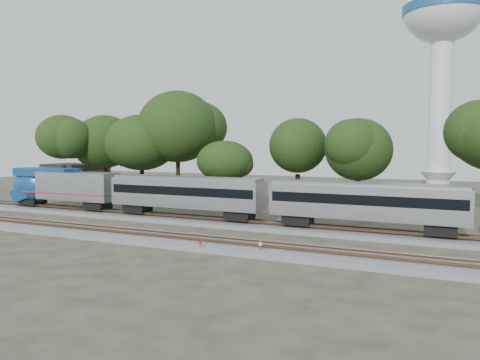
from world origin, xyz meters
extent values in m
plane|color=#383328|center=(0.00, 0.00, 0.00)|extent=(160.00, 160.00, 0.00)
cube|color=slate|center=(0.00, 6.00, 0.20)|extent=(160.00, 5.00, 0.40)
cube|color=brown|center=(0.00, 5.28, 0.66)|extent=(160.00, 0.08, 0.15)
cube|color=brown|center=(0.00, 6.72, 0.66)|extent=(160.00, 0.08, 0.15)
cube|color=slate|center=(0.00, -4.00, 0.20)|extent=(160.00, 5.00, 0.40)
cube|color=brown|center=(0.00, -4.72, 0.66)|extent=(160.00, 0.08, 0.15)
cube|color=brown|center=(0.00, -3.28, 0.66)|extent=(160.00, 0.08, 0.15)
cube|color=silver|center=(-17.05, 6.00, 3.39)|extent=(11.06, 3.13, 3.44)
ellipsoid|color=navy|center=(-24.98, 6.00, 3.13)|extent=(5.64, 3.26, 4.80)
cube|color=navy|center=(-22.16, 6.00, 5.01)|extent=(8.87, 3.07, 1.04)
cube|color=black|center=(-24.46, 6.00, 4.17)|extent=(0.47, 2.40, 1.37)
cube|color=#B21B39|center=(-18.30, 6.00, 2.50)|extent=(13.57, 3.17, 0.19)
cube|color=black|center=(-24.82, 6.00, 1.20)|extent=(2.71, 2.30, 0.94)
cube|color=black|center=(-13.87, 6.00, 1.20)|extent=(2.71, 2.30, 0.94)
cube|color=silver|center=(-1.32, 6.00, 3.23)|extent=(18.16, 3.13, 3.13)
cube|color=black|center=(-1.32, 6.00, 3.55)|extent=(17.53, 3.18, 0.94)
cube|color=gray|center=(-1.32, 6.00, 4.85)|extent=(17.74, 2.50, 0.37)
cube|color=black|center=(-7.90, 6.00, 1.20)|extent=(2.71, 2.30, 0.94)
cube|color=black|center=(5.25, 6.00, 1.20)|extent=(2.71, 2.30, 0.94)
cube|color=silver|center=(18.26, 6.00, 3.23)|extent=(18.16, 3.13, 3.13)
cube|color=black|center=(18.26, 6.00, 3.55)|extent=(17.53, 3.18, 0.94)
cube|color=gray|center=(18.26, 6.00, 4.85)|extent=(17.74, 2.50, 0.37)
cube|color=black|center=(11.69, 6.00, 1.20)|extent=(2.71, 2.30, 0.94)
cube|color=black|center=(24.84, 6.00, 1.20)|extent=(2.71, 2.30, 0.94)
cylinder|color=#512D19|center=(7.38, -6.25, 0.41)|extent=(0.05, 0.05, 0.81)
cylinder|color=red|center=(7.38, -6.25, 0.77)|extent=(0.29, 0.03, 0.29)
cylinder|color=#512D19|center=(12.18, -5.29, 0.49)|extent=(0.06, 0.06, 0.97)
cylinder|color=silver|center=(12.18, -5.29, 0.92)|extent=(0.33, 0.15, 0.34)
cube|color=#512D19|center=(7.44, -5.44, 0.15)|extent=(0.53, 0.35, 0.30)
cylinder|color=silver|center=(23.35, 50.02, 13.24)|extent=(3.78, 3.78, 26.47)
cone|color=silver|center=(23.35, 50.02, 1.89)|extent=(6.05, 6.05, 3.78)
ellipsoid|color=silver|center=(23.35, 50.02, 31.43)|extent=(13.24, 13.24, 11.25)
cylinder|color=navy|center=(23.35, 50.02, 31.43)|extent=(13.39, 13.39, 1.51)
cube|color=brown|center=(-37.55, 27.21, 2.02)|extent=(10.65, 7.89, 4.04)
cube|color=black|center=(-37.55, 27.21, 4.49)|extent=(10.87, 8.10, 0.91)
cylinder|color=black|center=(-31.11, 17.75, 2.61)|extent=(0.70, 0.70, 5.23)
ellipsoid|color=black|center=(-31.11, 17.75, 9.71)|extent=(9.86, 9.86, 8.38)
cylinder|color=black|center=(-26.80, 22.71, 2.42)|extent=(0.70, 0.70, 4.84)
ellipsoid|color=black|center=(-26.80, 22.71, 9.00)|extent=(9.13, 9.13, 7.76)
cylinder|color=black|center=(-15.84, 17.74, 2.37)|extent=(0.70, 0.70, 4.74)
ellipsoid|color=black|center=(-15.84, 17.74, 8.81)|extent=(8.95, 8.95, 7.60)
cylinder|color=black|center=(-10.89, 19.71, 2.99)|extent=(0.70, 0.70, 5.98)
ellipsoid|color=black|center=(-10.89, 19.71, 11.11)|extent=(11.28, 11.28, 9.59)
cylinder|color=black|center=(-1.59, 16.31, 1.72)|extent=(0.70, 0.70, 3.44)
ellipsoid|color=black|center=(-1.59, 16.31, 6.39)|extent=(6.49, 6.49, 5.51)
cylinder|color=black|center=(6.50, 22.29, 2.26)|extent=(0.70, 0.70, 4.53)
ellipsoid|color=black|center=(6.50, 22.29, 8.40)|extent=(8.53, 8.53, 7.25)
cylinder|color=black|center=(15.00, 20.00, 2.14)|extent=(0.70, 0.70, 4.27)
ellipsoid|color=black|center=(15.00, 20.00, 7.94)|extent=(8.06, 8.06, 6.85)
camera|label=1|loc=(25.57, -38.52, 8.73)|focal=35.00mm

